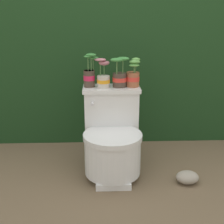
% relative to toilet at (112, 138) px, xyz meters
% --- Properties ---
extents(ground_plane, '(12.00, 12.00, 0.00)m').
position_rel_toilet_xyz_m(ground_plane, '(0.06, -0.05, -0.28)').
color(ground_plane, brown).
extents(hedge_backdrop, '(3.41, 0.74, 1.74)m').
position_rel_toilet_xyz_m(hedge_backdrop, '(0.06, 0.93, 0.59)').
color(hedge_backdrop, '#193819').
rests_on(hedge_backdrop, ground).
extents(toilet, '(0.43, 0.56, 0.63)m').
position_rel_toilet_xyz_m(toilet, '(0.00, 0.00, 0.00)').
color(toilet, silver).
rests_on(toilet, ground).
extents(potted_plant_left, '(0.11, 0.09, 0.25)m').
position_rel_toilet_xyz_m(potted_plant_left, '(-0.16, 0.17, 0.45)').
color(potted_plant_left, '#47382D').
rests_on(potted_plant_left, toilet).
extents(potted_plant_midleft, '(0.11, 0.10, 0.21)m').
position_rel_toilet_xyz_m(potted_plant_midleft, '(-0.06, 0.15, 0.43)').
color(potted_plant_midleft, beige).
rests_on(potted_plant_midleft, toilet).
extents(potted_plant_middle, '(0.14, 0.13, 0.23)m').
position_rel_toilet_xyz_m(potted_plant_middle, '(0.06, 0.15, 0.44)').
color(potted_plant_middle, '#47382D').
rests_on(potted_plant_middle, toilet).
extents(potted_plant_midright, '(0.10, 0.11, 0.22)m').
position_rel_toilet_xyz_m(potted_plant_midright, '(0.16, 0.16, 0.43)').
color(potted_plant_midright, '#9E5638').
rests_on(potted_plant_midright, toilet).
extents(garden_stone, '(0.16, 0.13, 0.09)m').
position_rel_toilet_xyz_m(garden_stone, '(0.53, -0.18, -0.23)').
color(garden_stone, '#9E9384').
rests_on(garden_stone, ground).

